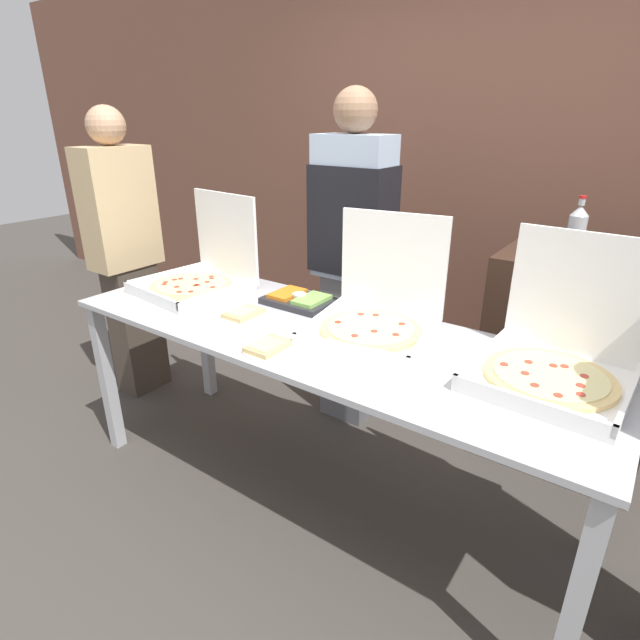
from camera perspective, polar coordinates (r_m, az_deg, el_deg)
ground_plane at (r=2.58m, az=-0.00°, el=-19.00°), size 16.00×16.00×0.00m
brick_wall_behind at (r=3.47m, az=17.25°, el=16.47°), size 10.00×0.06×2.80m
buffet_table at (r=2.15m, az=-0.00°, el=-3.70°), size 2.37×0.79×0.86m
pizza_box_near_left at (r=2.68m, az=-13.54°, el=5.22°), size 0.52×0.54×0.47m
pizza_box_near_right at (r=2.09m, az=6.46°, el=0.84°), size 0.55×0.56×0.47m
pizza_box_far_right at (r=1.89m, az=25.49°, el=-3.73°), size 0.51×0.52×0.48m
paper_plate_front_right at (r=1.95m, az=-5.92°, el=-3.10°), size 0.21×0.21×0.03m
paper_plate_front_left at (r=2.28m, az=-8.73°, el=0.69°), size 0.21×0.21×0.03m
veggie_tray at (r=2.40m, az=-2.37°, el=2.33°), size 0.33×0.23×0.05m
sideboard_podium at (r=2.82m, az=26.54°, el=-4.47°), size 0.78×0.51×1.09m
soda_bottle at (r=2.66m, az=27.26°, el=9.18°), size 0.08×0.08×0.27m
soda_can_colored at (r=2.61m, az=25.00°, el=8.07°), size 0.07×0.07×0.12m
person_server_vest at (r=2.72m, az=3.67°, el=8.23°), size 0.42×0.24×1.84m
person_guest_cap at (r=3.29m, az=-21.35°, el=7.17°), size 0.22×0.40×1.76m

